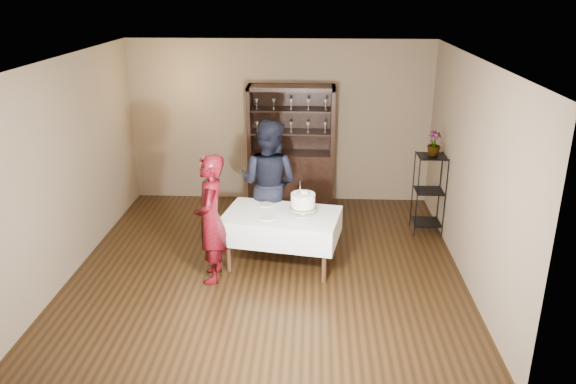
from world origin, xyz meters
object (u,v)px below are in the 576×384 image
at_px(cake_table, 282,226).
at_px(plant_etagere, 429,191).
at_px(woman, 211,219).
at_px(man, 269,183).
at_px(potted_plant, 434,143).
at_px(china_hutch, 291,166).
at_px(cake, 303,202).

bearing_deg(cake_table, plant_etagere, 29.22).
bearing_deg(cake_table, woman, -154.14).
height_order(cake_table, woman, woman).
xyz_separation_m(man, potted_plant, (2.35, 0.51, 0.46)).
relative_size(cake_table, woman, 0.98).
distance_m(plant_etagere, potted_plant, 0.71).
relative_size(woman, man, 0.90).
bearing_deg(china_hutch, woman, -108.25).
relative_size(plant_etagere, woman, 0.73).
height_order(man, cake, man).
relative_size(plant_etagere, man, 0.66).
height_order(cake, potted_plant, potted_plant).
relative_size(cake, potted_plant, 1.35).
bearing_deg(plant_etagere, cake_table, -150.78).
height_order(china_hutch, plant_etagere, china_hutch).
relative_size(cake_table, man, 0.89).
distance_m(china_hutch, potted_plant, 2.44).
height_order(woman, potted_plant, woman).
bearing_deg(woman, man, 145.83).
relative_size(china_hutch, cake_table, 1.25).
distance_m(cake_table, cake, 0.46).
bearing_deg(potted_plant, cake, -145.80).
relative_size(plant_etagere, potted_plant, 3.41).
distance_m(plant_etagere, woman, 3.35).
xyz_separation_m(plant_etagere, cake_table, (-2.11, -1.18, -0.09)).
bearing_deg(cake, cake_table, 170.04).
distance_m(plant_etagere, man, 2.39).
xyz_separation_m(plant_etagere, cake, (-1.83, -1.23, 0.27)).
bearing_deg(cake_table, man, 107.60).
xyz_separation_m(china_hutch, cake, (0.25, -2.28, 0.26)).
bearing_deg(cake_table, china_hutch, 89.35).
bearing_deg(plant_etagere, woman, -151.72).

